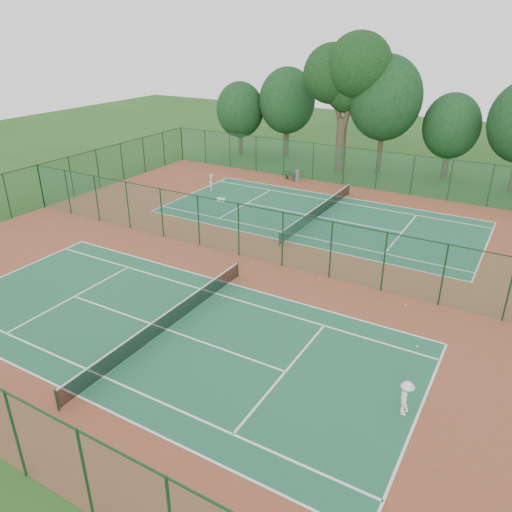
# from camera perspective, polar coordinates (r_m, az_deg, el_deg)

# --- Properties ---
(ground) EXTENTS (120.00, 120.00, 0.00)m
(ground) POSITION_cam_1_polar(r_m,az_deg,el_deg) (31.05, 0.45, -0.53)
(ground) COLOR #204A17
(ground) RESTS_ON ground
(red_pad) EXTENTS (40.00, 36.00, 0.01)m
(red_pad) POSITION_cam_1_polar(r_m,az_deg,el_deg) (31.05, 0.45, -0.52)
(red_pad) COLOR brown
(red_pad) RESTS_ON ground
(court_near) EXTENTS (23.77, 10.97, 0.01)m
(court_near) POSITION_cam_1_polar(r_m,az_deg,el_deg) (24.62, -10.13, -8.28)
(court_near) COLOR #1C583C
(court_near) RESTS_ON red_pad
(court_far) EXTENTS (23.77, 10.97, 0.01)m
(court_far) POSITION_cam_1_polar(r_m,az_deg,el_deg) (38.51, 7.14, 4.46)
(court_far) COLOR #1C593E
(court_far) RESTS_ON red_pad
(fence_north) EXTENTS (40.00, 0.09, 3.50)m
(fence_north) POSITION_cam_1_polar(r_m,az_deg,el_deg) (46.06, 11.83, 9.82)
(fence_north) COLOR #1A5031
(fence_north) RESTS_ON ground
(fence_west) EXTENTS (0.09, 36.00, 3.50)m
(fence_west) POSITION_cam_1_polar(r_m,az_deg,el_deg) (43.32, -23.36, 7.35)
(fence_west) COLOR #184A26
(fence_west) RESTS_ON ground
(fence_divider) EXTENTS (40.00, 0.09, 3.50)m
(fence_divider) POSITION_cam_1_polar(r_m,az_deg,el_deg) (30.34, 0.46, 2.48)
(fence_divider) COLOR #1A4F31
(fence_divider) RESTS_ON ground
(tennis_net_near) EXTENTS (0.10, 12.90, 0.97)m
(tennis_net_near) POSITION_cam_1_polar(r_m,az_deg,el_deg) (24.34, -10.22, -7.23)
(tennis_net_near) COLOR #163C22
(tennis_net_near) RESTS_ON ground
(tennis_net_far) EXTENTS (0.10, 12.90, 0.97)m
(tennis_net_far) POSITION_cam_1_polar(r_m,az_deg,el_deg) (38.33, 7.19, 5.21)
(tennis_net_far) COLOR #13361E
(tennis_net_far) RESTS_ON ground
(player_near) EXTENTS (0.82, 1.06, 1.44)m
(player_near) POSITION_cam_1_polar(r_m,az_deg,el_deg) (20.04, 16.75, -15.28)
(player_near) COLOR white
(player_near) RESTS_ON court_near
(player_far) EXTENTS (0.56, 0.65, 1.52)m
(player_far) POSITION_cam_1_polar(r_m,az_deg,el_deg) (44.36, -5.17, 8.35)
(player_far) COLOR silver
(player_far) RESTS_ON court_far
(trash_bin) EXTENTS (0.61, 0.61, 1.01)m
(trash_bin) POSITION_cam_1_polar(r_m,az_deg,el_deg) (47.53, 4.73, 9.16)
(trash_bin) COLOR slate
(trash_bin) RESTS_ON red_pad
(bench) EXTENTS (1.35, 0.82, 0.80)m
(bench) POSITION_cam_1_polar(r_m,az_deg,el_deg) (47.74, 3.92, 9.14)
(bench) COLOR #133820
(bench) RESTS_ON red_pad
(kit_bag) EXTENTS (0.75, 0.35, 0.27)m
(kit_bag) POSITION_cam_1_polar(r_m,az_deg,el_deg) (41.78, -4.00, 6.43)
(kit_bag) COLOR white
(kit_bag) RESTS_ON red_pad
(stray_ball_a) EXTENTS (0.07, 0.07, 0.07)m
(stray_ball_a) POSITION_cam_1_polar(r_m,az_deg,el_deg) (28.98, 7.30, -2.61)
(stray_ball_a) COLOR #D4ED37
(stray_ball_a) RESTS_ON red_pad
(stray_ball_b) EXTENTS (0.07, 0.07, 0.07)m
(stray_ball_b) POSITION_cam_1_polar(r_m,az_deg,el_deg) (27.33, 16.72, -5.35)
(stray_ball_b) COLOR #D3E034
(stray_ball_b) RESTS_ON red_pad
(stray_ball_c) EXTENTS (0.07, 0.07, 0.07)m
(stray_ball_c) POSITION_cam_1_polar(r_m,az_deg,el_deg) (30.56, -0.52, -0.87)
(stray_ball_c) COLOR yellow
(stray_ball_c) RESTS_ON red_pad
(big_tree) EXTENTS (8.47, 6.20, 13.00)m
(big_tree) POSITION_cam_1_polar(r_m,az_deg,el_deg) (50.06, 10.38, 19.79)
(big_tree) COLOR #372B1E
(big_tree) RESTS_ON ground
(evergreen_row) EXTENTS (39.00, 5.00, 12.00)m
(evergreen_row) POSITION_cam_1_polar(r_m,az_deg,el_deg) (52.15, 14.49, 9.29)
(evergreen_row) COLOR black
(evergreen_row) RESTS_ON ground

